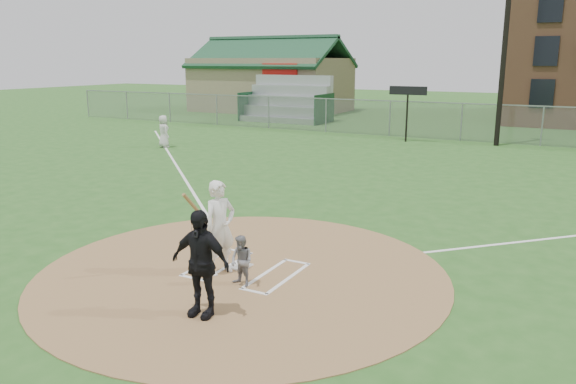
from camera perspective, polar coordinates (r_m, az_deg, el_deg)
The scene contains 14 objects.
ground at distance 11.72m, azimuth -4.63°, elevation -8.20°, with size 140.00×140.00×0.00m, color #27571D.
dirt_circle at distance 11.71m, azimuth -4.63°, elevation -8.16°, with size 8.40×8.40×0.02m, color #9A7348.
home_plate at distance 12.01m, azimuth -4.96°, elevation -7.49°, with size 0.43×0.43×0.03m, color white.
foul_line_third at distance 23.89m, azimuth -11.30°, elevation 2.72°, with size 0.10×24.00×0.01m, color white.
catcher at distance 10.88m, azimuth -4.74°, elevation -7.01°, with size 0.49×0.38×1.00m, color gray.
umpire at distance 9.61m, azimuth -8.91°, elevation -7.16°, with size 1.09×0.46×1.87m, color black.
ondeck_player at distance 28.78m, azimuth -12.53°, elevation 6.03°, with size 0.78×0.51×1.59m, color silver.
batters_boxes at distance 11.82m, azimuth -4.24°, elevation -7.86°, with size 2.08×1.88×0.01m.
batter_at_plate at distance 11.42m, azimuth -6.93°, elevation -3.59°, with size 0.74×1.11×1.93m.
outfield_fence at distance 31.88m, azimuth 17.21°, elevation 6.83°, with size 56.08×0.08×2.03m.
bleachers at distance 40.19m, azimuth -0.23°, elevation 9.46°, with size 6.08×3.20×3.20m.
clubhouse at distance 48.50m, azimuth -1.67°, elevation 11.06°, with size 12.20×8.71×6.23m.
light_pole at distance 30.50m, azimuth 21.42°, elevation 16.80°, with size 1.20×0.30×12.22m.
scoreboard_sign at distance 30.60m, azimuth 12.07°, elevation 9.46°, with size 2.00×0.10×2.93m.
Camera 1 is at (5.91, -9.16, 4.29)m, focal length 35.00 mm.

